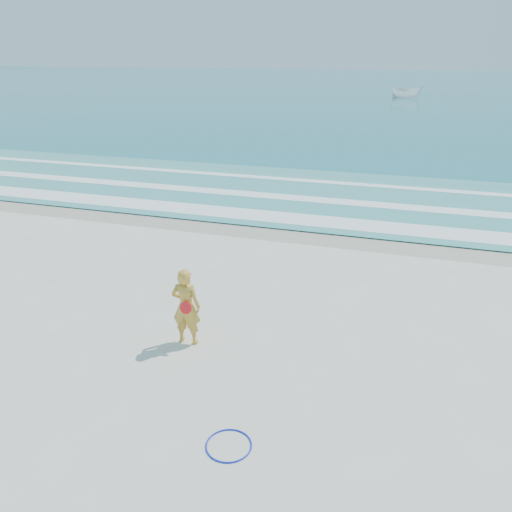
% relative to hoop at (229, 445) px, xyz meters
% --- Properties ---
extents(ground, '(400.00, 400.00, 0.00)m').
position_rel_hoop_xyz_m(ground, '(-1.89, 1.64, -0.01)').
color(ground, silver).
rests_on(ground, ground).
extents(wet_sand, '(400.00, 2.40, 0.00)m').
position_rel_hoop_xyz_m(wet_sand, '(-1.89, 10.64, -0.01)').
color(wet_sand, '#B2A893').
rests_on(wet_sand, ground).
extents(ocean, '(400.00, 190.00, 0.04)m').
position_rel_hoop_xyz_m(ocean, '(-1.89, 106.64, 0.01)').
color(ocean, '#19727F').
rests_on(ocean, ground).
extents(shallow, '(400.00, 10.00, 0.01)m').
position_rel_hoop_xyz_m(shallow, '(-1.89, 15.64, 0.03)').
color(shallow, '#59B7AD').
rests_on(shallow, ocean).
extents(foam_near, '(400.00, 1.40, 0.01)m').
position_rel_hoop_xyz_m(foam_near, '(-1.89, 11.94, 0.04)').
color(foam_near, white).
rests_on(foam_near, shallow).
extents(foam_mid, '(400.00, 0.90, 0.01)m').
position_rel_hoop_xyz_m(foam_mid, '(-1.89, 14.84, 0.04)').
color(foam_mid, white).
rests_on(foam_mid, shallow).
extents(foam_far, '(400.00, 0.60, 0.01)m').
position_rel_hoop_xyz_m(foam_far, '(-1.89, 18.14, 0.04)').
color(foam_far, white).
rests_on(foam_far, shallow).
extents(hoop, '(0.89, 0.89, 0.03)m').
position_rel_hoop_xyz_m(hoop, '(0.00, 0.00, 0.00)').
color(hoop, '#0B21CA').
rests_on(hoop, ground).
extents(boat, '(4.75, 3.00, 1.72)m').
position_rel_hoop_xyz_m(boat, '(0.29, 70.84, 0.88)').
color(boat, white).
rests_on(boat, ocean).
extents(woman, '(0.67, 0.46, 1.76)m').
position_rel_hoop_xyz_m(woman, '(-1.97, 2.71, 0.87)').
color(woman, gold).
rests_on(woman, ground).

